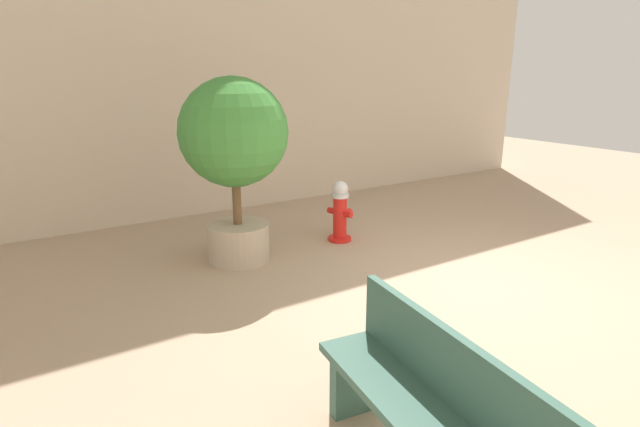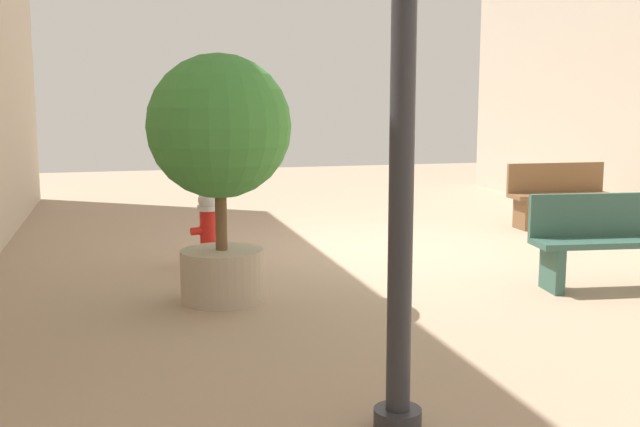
% 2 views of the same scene
% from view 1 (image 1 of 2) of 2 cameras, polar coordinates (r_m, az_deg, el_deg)
% --- Properties ---
extents(ground_plane, '(23.40, 23.40, 0.00)m').
position_cam_1_polar(ground_plane, '(5.99, 17.00, -7.94)').
color(ground_plane, tan).
extents(fire_hydrant, '(0.43, 0.40, 0.88)m').
position_cam_1_polar(fire_hydrant, '(7.09, 2.33, 0.29)').
color(fire_hydrant, red).
rests_on(fire_hydrant, ground_plane).
extents(bench_far, '(1.82, 0.66, 0.95)m').
position_cam_1_polar(bench_far, '(3.14, 12.43, -20.72)').
color(bench_far, '#33594C').
rests_on(bench_far, ground_plane).
extents(planter_tree, '(1.33, 1.33, 2.31)m').
position_cam_1_polar(planter_tree, '(6.19, -9.80, 7.67)').
color(planter_tree, tan).
rests_on(planter_tree, ground_plane).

